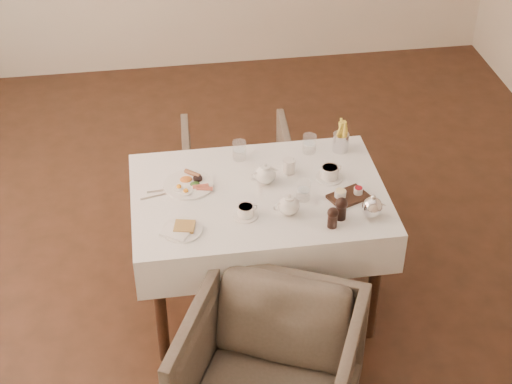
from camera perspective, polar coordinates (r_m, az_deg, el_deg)
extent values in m
plane|color=black|center=(4.72, 0.88, -4.51)|extent=(5.00, 5.00, 0.00)
cube|color=black|center=(3.96, 0.20, -0.44)|extent=(1.20, 0.80, 0.04)
cube|color=white|center=(4.01, 0.20, -1.38)|extent=(1.28, 0.88, 0.23)
cylinder|color=black|center=(4.42, -7.42, -2.26)|extent=(0.06, 0.06, 0.70)
cylinder|color=black|center=(4.54, 6.28, -0.98)|extent=(0.06, 0.06, 0.70)
cylinder|color=black|center=(3.92, -6.95, -8.46)|extent=(0.06, 0.06, 0.70)
cylinder|color=black|center=(4.05, 8.57, -6.80)|extent=(0.06, 0.06, 0.70)
imported|color=#4C4337|center=(3.61, 1.02, -13.24)|extent=(1.00, 1.01, 0.70)
imported|color=#4C4337|center=(4.82, -1.38, 1.11)|extent=(0.68, 0.70, 0.61)
cylinder|color=white|center=(3.99, -4.93, 0.52)|extent=(0.26, 0.26, 0.01)
ellipsoid|color=orange|center=(4.02, -5.12, 0.99)|extent=(0.06, 0.06, 0.02)
cylinder|color=brown|center=(4.05, -4.64, 1.36)|extent=(0.08, 0.08, 0.02)
cylinder|color=black|center=(4.02, -4.26, 0.97)|extent=(0.05, 0.05, 0.01)
cube|color=#A12825|center=(3.96, -3.90, 0.34)|extent=(0.08, 0.04, 0.01)
ellipsoid|color=#264C19|center=(3.99, -4.48, 0.63)|extent=(0.05, 0.04, 0.02)
cylinder|color=white|center=(3.71, -5.37, -2.76)|extent=(0.19, 0.19, 0.01)
cube|color=olive|center=(3.71, -5.23, -2.51)|extent=(0.11, 0.11, 0.01)
cube|color=white|center=(3.69, -5.84, -2.95)|extent=(0.16, 0.15, 0.02)
cylinder|color=white|center=(4.06, 2.42, 1.91)|extent=(0.08, 0.08, 0.08)
cylinder|color=white|center=(3.78, -0.75, -1.73)|extent=(0.12, 0.12, 0.01)
cylinder|color=white|center=(3.76, -0.75, -1.37)|extent=(0.10, 0.10, 0.05)
cylinder|color=#9C6746|center=(3.75, -0.75, -1.08)|extent=(0.07, 0.07, 0.00)
cylinder|color=white|center=(4.05, 5.36, 1.06)|extent=(0.14, 0.14, 0.01)
cylinder|color=white|center=(4.03, 5.38, 1.46)|extent=(0.12, 0.12, 0.06)
cylinder|color=#9C6746|center=(4.02, 5.41, 1.78)|extent=(0.08, 0.08, 0.00)
cylinder|color=silver|center=(4.16, -1.22, 3.05)|extent=(0.10, 0.10, 0.10)
cylinder|color=silver|center=(3.87, 3.47, 0.12)|extent=(0.09, 0.09, 0.10)
cylinder|color=silver|center=(4.22, 3.91, 3.52)|extent=(0.10, 0.10, 0.10)
cube|color=black|center=(3.92, 6.73, -0.34)|extent=(0.22, 0.19, 0.02)
cylinder|color=white|center=(3.90, 6.15, -0.12)|extent=(0.06, 0.06, 0.03)
cylinder|color=maroon|center=(3.93, 7.45, 0.10)|extent=(0.05, 0.05, 0.03)
cylinder|color=silver|center=(4.25, 6.18, 3.63)|extent=(0.09, 0.09, 0.10)
cube|color=silver|center=(3.98, -6.64, 0.14)|extent=(0.18, 0.03, 0.00)
cube|color=silver|center=(3.94, -7.20, -0.28)|extent=(0.17, 0.05, 0.00)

